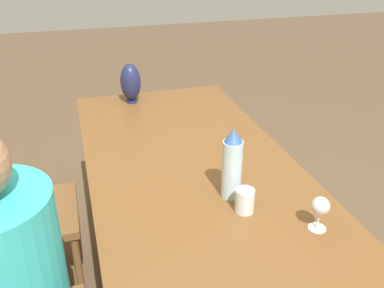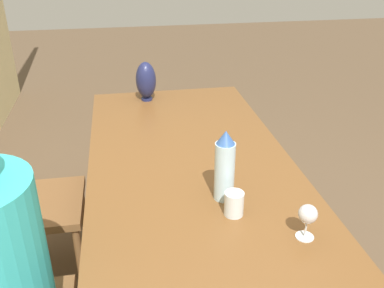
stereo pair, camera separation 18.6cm
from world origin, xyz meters
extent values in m
cube|color=brown|center=(0.00, 0.00, 0.72)|extent=(2.42, 0.91, 0.04)
cylinder|color=brown|center=(1.11, -0.36, 0.35)|extent=(0.07, 0.07, 0.70)
cylinder|color=brown|center=(1.11, 0.36, 0.35)|extent=(0.07, 0.07, 0.70)
cylinder|color=silver|center=(-0.06, -0.08, 0.86)|extent=(0.08, 0.08, 0.24)
cone|color=#33599E|center=(-0.06, -0.08, 1.01)|extent=(0.07, 0.07, 0.05)
cylinder|color=silver|center=(-0.17, -0.09, 0.79)|extent=(0.07, 0.07, 0.09)
cylinder|color=#1E234C|center=(1.06, 0.14, 0.75)|extent=(0.07, 0.07, 0.01)
ellipsoid|color=#1E234C|center=(1.06, 0.14, 0.87)|extent=(0.12, 0.12, 0.22)
cylinder|color=silver|center=(-0.34, -0.29, 0.75)|extent=(0.06, 0.06, 0.00)
cylinder|color=silver|center=(-0.34, -0.29, 0.78)|extent=(0.01, 0.01, 0.07)
sphere|color=silver|center=(-0.34, -0.29, 0.84)|extent=(0.07, 0.07, 0.07)
cube|color=brown|center=(0.46, 0.74, 0.45)|extent=(0.44, 0.44, 0.04)
cylinder|color=brown|center=(0.27, 0.55, 0.21)|extent=(0.04, 0.04, 0.43)
cylinder|color=brown|center=(0.65, 0.55, 0.21)|extent=(0.04, 0.04, 0.43)
cylinder|color=brown|center=(0.65, 0.93, 0.21)|extent=(0.04, 0.04, 0.43)
camera|label=1|loc=(-1.37, 0.47, 1.68)|focal=40.00mm
camera|label=2|loc=(-1.41, 0.29, 1.68)|focal=40.00mm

